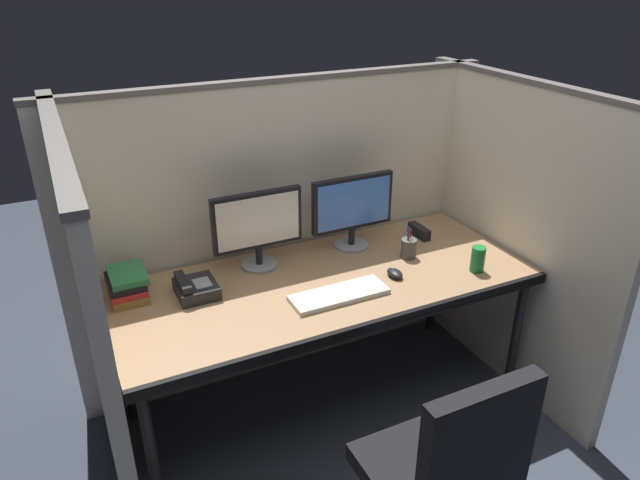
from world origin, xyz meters
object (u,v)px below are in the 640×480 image
computer_mouse (395,273)px  pen_cup (409,248)px  monitor_left (258,225)px  keyboard_main (339,295)px  soda_can (478,259)px  book_stack (127,285)px  monitor_right (353,207)px  desk (326,290)px  red_stapler (419,231)px  desk_phone (195,288)px

computer_mouse → pen_cup: size_ratio=0.59×
monitor_left → pen_cup: monitor_left is taller
keyboard_main → soda_can: (0.69, -0.07, 0.05)m
monitor_left → pen_cup: size_ratio=2.64×
computer_mouse → book_stack: (-1.13, 0.36, 0.04)m
pen_cup → computer_mouse: bearing=-140.1°
monitor_right → book_stack: (-1.10, -0.00, -0.16)m
monitor_left → soda_can: 1.03m
book_stack → desk: bearing=-17.2°
monitor_right → computer_mouse: (0.03, -0.36, -0.20)m
monitor_left → keyboard_main: bearing=-62.8°
desk → red_stapler: (0.65, 0.21, 0.08)m
book_stack → desk_phone: (0.26, -0.12, -0.02)m
computer_mouse → book_stack: bearing=162.5°
pen_cup → monitor_right: bearing=130.9°
book_stack → soda_can: 1.58m
monitor_right → pen_cup: monitor_right is taller
pen_cup → red_stapler: 0.26m
monitor_right → desk_phone: size_ratio=2.26×
pen_cup → red_stapler: pen_cup is taller
keyboard_main → pen_cup: bearing=21.0°
red_stapler → soda_can: soda_can is taller
desk → monitor_right: monitor_right is taller
book_stack → red_stapler: (1.48, -0.04, -0.03)m
keyboard_main → book_stack: 0.91m
red_stapler → soda_can: (0.03, -0.43, 0.03)m
computer_mouse → keyboard_main: bearing=-171.7°
monitor_right → red_stapler: monitor_right is taller
desk_phone → monitor_right: bearing=8.1°
red_stapler → computer_mouse: bearing=-138.0°
red_stapler → soda_can: 0.43m
monitor_right → soda_can: (0.40, -0.48, -0.15)m
red_stapler → desk_phone: desk_phone is taller
soda_can → desk_phone: bearing=163.8°
monitor_left → book_stack: monitor_left is taller
monitor_left → monitor_right: same height
monitor_right → desk_phone: (-0.84, -0.12, -0.18)m
pen_cup → keyboard_main: bearing=-159.0°
monitor_left → monitor_right: size_ratio=1.00×
keyboard_main → red_stapler: size_ratio=2.87×
pen_cup → soda_can: (0.21, -0.26, 0.01)m
soda_can → computer_mouse: bearing=162.4°
monitor_left → computer_mouse: (0.52, -0.37, -0.20)m
monitor_right → pen_cup: size_ratio=2.64×
desk → monitor_right: (0.27, 0.26, 0.27)m
keyboard_main → pen_cup: pen_cup is taller
monitor_right → keyboard_main: 0.53m
red_stapler → desk_phone: (-1.21, -0.07, 0.01)m
computer_mouse → red_stapler: bearing=42.0°
book_stack → monitor_right: bearing=0.2°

